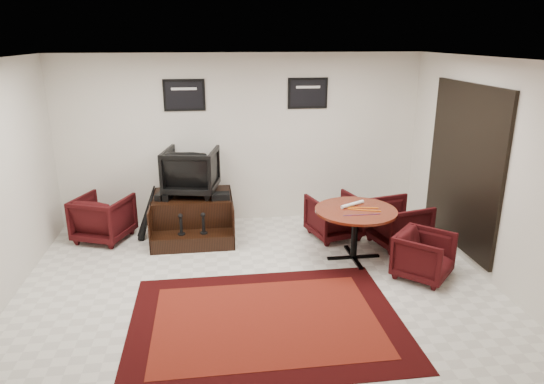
# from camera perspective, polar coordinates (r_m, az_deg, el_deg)

# --- Properties ---
(ground) EXTENTS (6.00, 6.00, 0.00)m
(ground) POSITION_cam_1_polar(r_m,az_deg,el_deg) (6.25, -1.61, -11.28)
(ground) COLOR silver
(ground) RESTS_ON ground
(room_shell) EXTENTS (6.02, 5.02, 2.81)m
(room_shell) POSITION_cam_1_polar(r_m,az_deg,el_deg) (5.77, 2.15, 5.27)
(room_shell) COLOR silver
(room_shell) RESTS_ON ground
(area_rug) EXTENTS (3.02, 2.26, 0.01)m
(area_rug) POSITION_cam_1_polar(r_m,az_deg,el_deg) (5.61, -0.70, -14.91)
(area_rug) COLOR black
(area_rug) RESTS_ON ground
(shine_podium) EXTENTS (1.25, 1.28, 0.64)m
(shine_podium) POSITION_cam_1_polar(r_m,az_deg,el_deg) (7.84, -9.25, -2.88)
(shine_podium) COLOR black
(shine_podium) RESTS_ON ground
(shine_chair) EXTENTS (0.93, 0.89, 0.82)m
(shine_chair) POSITION_cam_1_polar(r_m,az_deg,el_deg) (7.74, -9.51, 2.70)
(shine_chair) COLOR black
(shine_chair) RESTS_ON shine_podium
(shoes_pair) EXTENTS (0.28, 0.31, 0.10)m
(shoes_pair) POSITION_cam_1_polar(r_m,az_deg,el_deg) (7.66, -12.58, -0.47)
(shoes_pair) COLOR black
(shoes_pair) RESTS_ON shine_podium
(polish_kit) EXTENTS (0.28, 0.19, 0.10)m
(polish_kit) POSITION_cam_1_polar(r_m,az_deg,el_deg) (7.52, -6.06, -0.47)
(polish_kit) COLOR black
(polish_kit) RESTS_ON shine_podium
(umbrella_black) EXTENTS (0.29, 0.11, 0.79)m
(umbrella_black) POSITION_cam_1_polar(r_m,az_deg,el_deg) (7.71, -14.50, -2.80)
(umbrella_black) COLOR black
(umbrella_black) RESTS_ON ground
(umbrella_hooked) EXTENTS (0.33, 0.12, 0.88)m
(umbrella_hooked) POSITION_cam_1_polar(r_m,az_deg,el_deg) (7.82, -14.44, -2.17)
(umbrella_hooked) COLOR black
(umbrella_hooked) RESTS_ON ground
(armchair_side) EXTENTS (0.96, 0.94, 0.78)m
(armchair_side) POSITION_cam_1_polar(r_m,az_deg,el_deg) (7.96, -19.24, -2.65)
(armchair_side) COLOR black
(armchair_side) RESTS_ON ground
(meeting_table) EXTENTS (1.14, 1.14, 0.75)m
(meeting_table) POSITION_cam_1_polar(r_m,az_deg,el_deg) (6.87, 9.81, -2.74)
(meeting_table) COLOR #47110A
(meeting_table) RESTS_ON ground
(table_chair_back) EXTENTS (0.87, 0.84, 0.74)m
(table_chair_back) POSITION_cam_1_polar(r_m,az_deg,el_deg) (7.68, 7.31, -2.64)
(table_chair_back) COLOR black
(table_chair_back) RESTS_ON ground
(table_chair_window) EXTENTS (0.85, 0.89, 0.77)m
(table_chair_window) POSITION_cam_1_polar(r_m,az_deg,el_deg) (7.56, 14.70, -3.33)
(table_chair_window) COLOR black
(table_chair_window) RESTS_ON ground
(table_chair_corner) EXTENTS (0.90, 0.90, 0.68)m
(table_chair_corner) POSITION_cam_1_polar(r_m,az_deg,el_deg) (6.67, 17.46, -6.91)
(table_chair_corner) COLOR black
(table_chair_corner) RESTS_ON ground
(paper_roll) EXTENTS (0.39, 0.25, 0.05)m
(paper_roll) POSITION_cam_1_polar(r_m,az_deg,el_deg) (6.96, 9.46, -1.43)
(paper_roll) COLOR white
(paper_roll) RESTS_ON meeting_table
(table_clutter) EXTENTS (0.57, 0.33, 0.01)m
(table_clutter) POSITION_cam_1_polar(r_m,az_deg,el_deg) (6.80, 10.64, -2.15)
(table_clutter) COLOR orange
(table_clutter) RESTS_ON meeting_table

